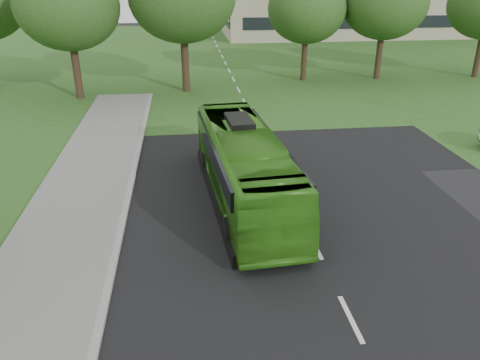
{
  "coord_description": "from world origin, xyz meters",
  "views": [
    {
      "loc": [
        -4.41,
        -12.12,
        9.18
      ],
      "look_at": [
        -2.43,
        4.48,
        1.6
      ],
      "focal_mm": 35.0,
      "sensor_mm": 36.0,
      "label": 1
    }
  ],
  "objects_px": {
    "tree_park_c": "(307,9)",
    "bus": "(244,167)",
    "tree_park_a": "(67,6)",
    "tree_park_d": "(385,3)"
  },
  "relations": [
    {
      "from": "bus",
      "to": "tree_park_a",
      "type": "bearing_deg",
      "value": 114.48
    },
    {
      "from": "bus",
      "to": "tree_park_c",
      "type": "bearing_deg",
      "value": 65.94
    },
    {
      "from": "tree_park_a",
      "to": "tree_park_d",
      "type": "bearing_deg",
      "value": 8.81
    },
    {
      "from": "tree_park_c",
      "to": "bus",
      "type": "bearing_deg",
      "value": -109.69
    },
    {
      "from": "tree_park_a",
      "to": "tree_park_d",
      "type": "height_order",
      "value": "tree_park_a"
    },
    {
      "from": "tree_park_d",
      "to": "bus",
      "type": "height_order",
      "value": "tree_park_d"
    },
    {
      "from": "tree_park_d",
      "to": "bus",
      "type": "xyz_separation_m",
      "value": [
        -15.04,
        -22.87,
        -4.91
      ]
    },
    {
      "from": "tree_park_d",
      "to": "bus",
      "type": "relative_size",
      "value": 0.85
    },
    {
      "from": "tree_park_a",
      "to": "tree_park_c",
      "type": "xyz_separation_m",
      "value": [
        18.69,
        4.19,
        -0.73
      ]
    },
    {
      "from": "tree_park_c",
      "to": "bus",
      "type": "xyz_separation_m",
      "value": [
        -8.27,
        -23.11,
        -4.43
      ]
    }
  ]
}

